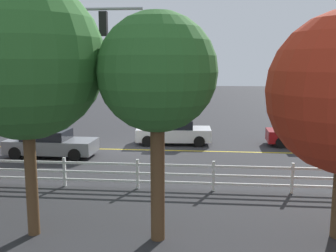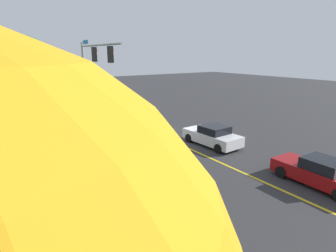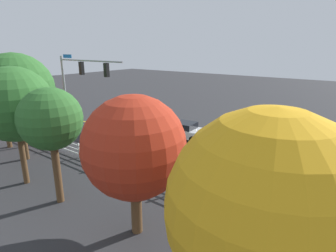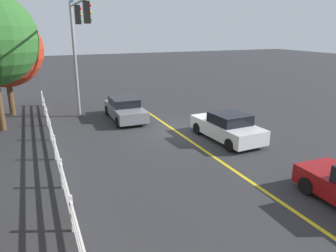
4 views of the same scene
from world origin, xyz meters
The scene contains 7 objects.
ground_plane centered at (0.00, 0.00, 0.00)m, with size 120.00×120.00×0.00m, color #2D2D30.
lane_center_stripe centered at (-4.00, 0.00, 0.00)m, with size 28.00×0.16×0.01m, color gold.
signal_assembly centered at (3.67, 4.59, 5.19)m, with size 7.24×0.38×7.40m.
car_1 centered at (-2.27, -1.87, 0.70)m, with size 4.46×2.19×1.47m.
car_2 centered at (3.81, 1.96, 0.68)m, with size 4.56×1.99×1.38m.
white_rail_fence centered at (-3.00, 6.70, 0.60)m, with size 26.10×0.10×1.15m.
tree_3 centered at (7.92, 8.73, 4.37)m, with size 4.92×4.92×6.84m.
Camera 4 is at (-15.82, 7.34, 5.65)m, focal length 34.28 mm.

